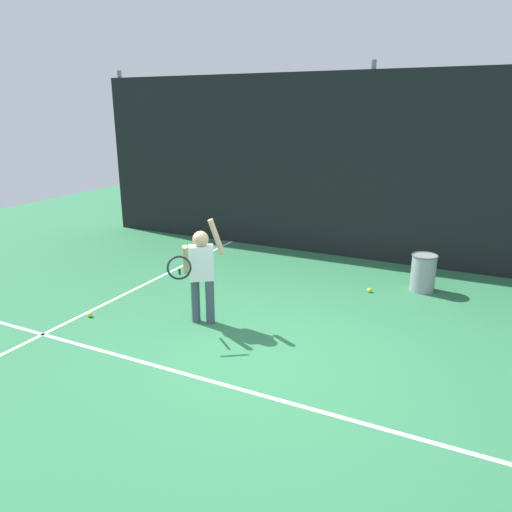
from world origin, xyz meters
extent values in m
plane|color=#2D7247|center=(0.00, 0.00, 0.00)|extent=(20.00, 20.00, 0.00)
cube|color=white|center=(0.00, -0.79, 0.00)|extent=(9.00, 0.05, 0.00)
cube|color=white|center=(-2.67, 1.00, 0.00)|extent=(0.05, 9.00, 0.00)
cube|color=black|center=(0.00, 4.01, 1.62)|extent=(11.08, 0.08, 3.25)
cylinder|color=slate|center=(-5.39, 4.07, 1.70)|extent=(0.09, 0.09, 3.40)
cylinder|color=slate|center=(0.00, 4.07, 1.70)|extent=(0.09, 0.09, 3.40)
cylinder|color=#3F4C59|center=(-1.19, 0.35, 0.29)|extent=(0.11, 0.11, 0.58)
cylinder|color=#3F4C59|center=(-1.01, 0.40, 0.29)|extent=(0.11, 0.11, 0.58)
cube|color=white|center=(-1.10, 0.38, 0.80)|extent=(0.34, 0.31, 0.44)
sphere|color=tan|center=(-1.10, 0.38, 1.10)|extent=(0.20, 0.20, 0.20)
cylinder|color=tan|center=(-0.96, 0.50, 1.12)|extent=(0.21, 0.17, 0.46)
cylinder|color=tan|center=(-1.23, 0.22, 0.87)|extent=(0.22, 0.28, 0.43)
cylinder|color=black|center=(-1.22, 0.08, 0.75)|extent=(0.16, 0.21, 0.15)
torus|color=black|center=(-1.10, -0.11, 0.88)|extent=(0.33, 0.30, 0.26)
cylinder|color=gray|center=(1.25, 2.79, 0.28)|extent=(0.36, 0.36, 0.55)
torus|color=#595B60|center=(1.25, 2.79, 0.55)|extent=(0.38, 0.38, 0.02)
sphere|color=#CCE033|center=(-3.21, 3.45, 0.03)|extent=(0.07, 0.07, 0.07)
sphere|color=#CCE033|center=(-2.53, -0.15, 0.03)|extent=(0.07, 0.07, 0.07)
sphere|color=#CCE033|center=(0.57, 2.37, 0.03)|extent=(0.07, 0.07, 0.07)
camera|label=1|loc=(2.01, -4.43, 2.63)|focal=33.86mm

